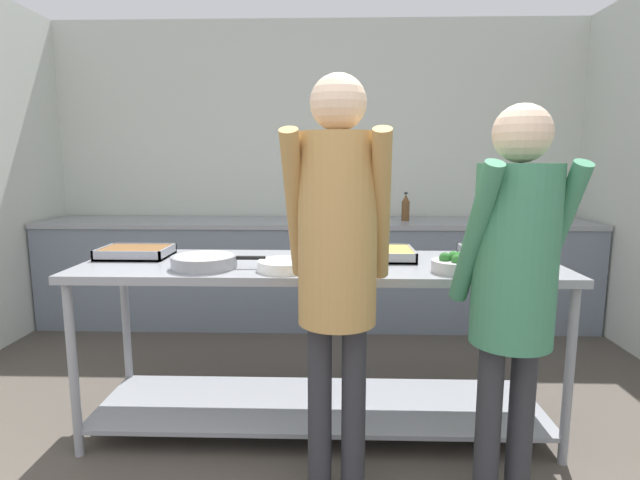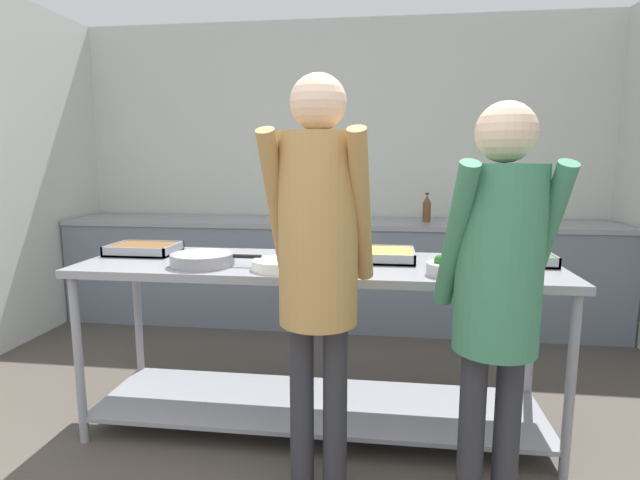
% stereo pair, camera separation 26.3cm
% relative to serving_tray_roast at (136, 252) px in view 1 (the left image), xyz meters
% --- Properties ---
extents(wall_rear, '(4.85, 0.06, 2.65)m').
position_rel_serving_tray_roast_xyz_m(wall_rear, '(0.91, 2.02, 0.40)').
color(wall_rear, silver).
rests_on(wall_rear, ground_plane).
extents(back_counter, '(4.69, 0.65, 0.91)m').
position_rel_serving_tray_roast_xyz_m(back_counter, '(0.91, 1.65, -0.47)').
color(back_counter, slate).
rests_on(back_counter, ground_plane).
extents(serving_counter, '(2.41, 0.71, 0.90)m').
position_rel_serving_tray_roast_xyz_m(serving_counter, '(0.99, -0.11, -0.31)').
color(serving_counter, gray).
rests_on(serving_counter, ground_plane).
extents(serving_tray_roast, '(0.36, 0.27, 0.05)m').
position_rel_serving_tray_roast_xyz_m(serving_tray_roast, '(0.00, 0.00, 0.00)').
color(serving_tray_roast, gray).
rests_on(serving_tray_roast, serving_counter).
extents(sauce_pan, '(0.45, 0.31, 0.06)m').
position_rel_serving_tray_roast_xyz_m(sauce_pan, '(0.44, -0.27, 0.01)').
color(sauce_pan, gray).
rests_on(sauce_pan, serving_counter).
extents(plate_stack, '(0.26, 0.26, 0.05)m').
position_rel_serving_tray_roast_xyz_m(plate_stack, '(0.84, -0.31, -0.00)').
color(plate_stack, white).
rests_on(plate_stack, serving_counter).
extents(serving_tray_greens, '(0.48, 0.31, 0.05)m').
position_rel_serving_tray_roast_xyz_m(serving_tray_greens, '(1.25, -0.01, 0.00)').
color(serving_tray_greens, gray).
rests_on(serving_tray_greens, serving_counter).
extents(broccoli_bowl, '(0.20, 0.20, 0.10)m').
position_rel_serving_tray_roast_xyz_m(broccoli_bowl, '(1.63, -0.33, 0.01)').
color(broccoli_bowl, '#B2B2B7').
rests_on(broccoli_bowl, serving_counter).
extents(serving_tray_vegetables, '(0.41, 0.32, 0.05)m').
position_rel_serving_tray_roast_xyz_m(serving_tray_vegetables, '(1.97, 0.02, 0.00)').
color(serving_tray_vegetables, gray).
rests_on(serving_tray_vegetables, serving_counter).
extents(guest_serving_left, '(0.44, 0.37, 1.61)m').
position_rel_serving_tray_roast_xyz_m(guest_serving_left, '(1.74, -0.78, 0.09)').
color(guest_serving_left, '#2D2D33').
rests_on(guest_serving_left, ground_plane).
extents(guest_serving_right, '(0.42, 0.36, 1.73)m').
position_rel_serving_tray_roast_xyz_m(guest_serving_right, '(1.08, -0.73, 0.16)').
color(guest_serving_right, '#2D2D33').
rests_on(guest_serving_right, ground_plane).
extents(water_bottle, '(0.07, 0.07, 0.24)m').
position_rel_serving_tray_roast_xyz_m(water_bottle, '(1.68, 1.67, 0.09)').
color(water_bottle, brown).
rests_on(water_bottle, back_counter).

